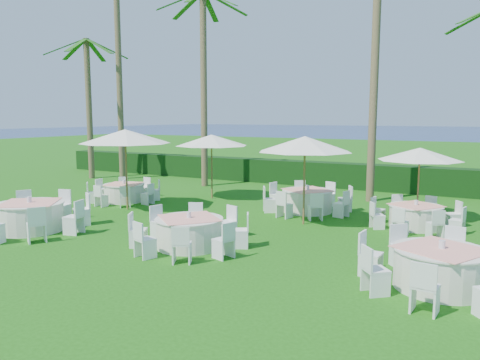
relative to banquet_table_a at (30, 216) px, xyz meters
The scene contains 17 objects.
ground 5.23m from the banquet_table_a, 11.69° to the left, with size 120.00×120.00×0.00m, color #19560E.
hedge 14.02m from the banquet_table_a, 68.65° to the left, with size 34.00×1.00×1.20m, color black.
ocean 103.18m from the banquet_table_a, 87.16° to the left, with size 260.00×260.00×0.00m, color #061442.
banquet_table_a is the anchor object (origin of this frame).
banquet_table_b 5.32m from the banquet_table_a, ahead, with size 3.12×3.12×0.96m.
banquet_table_c 11.45m from the banquet_table_a, ahead, with size 3.31×3.31×0.99m.
banquet_table_d 5.17m from the banquet_table_a, 100.23° to the left, with size 2.88×2.88×0.88m.
banquet_table_e 9.26m from the banquet_table_a, 46.63° to the left, with size 3.21×3.21×0.97m.
banquet_table_f 11.83m from the banquet_table_a, 30.48° to the left, with size 2.84×2.84×0.87m.
umbrella_a 4.52m from the banquet_table_a, 85.37° to the left, with size 3.31×3.31×2.98m.
umbrella_b 8.71m from the banquet_table_a, 34.45° to the left, with size 3.04×3.04×2.83m.
umbrella_c 7.91m from the banquet_table_a, 76.21° to the left, with size 3.05×3.05×2.69m.
umbrella_d 12.51m from the banquet_table_a, 35.71° to the left, with size 2.74×2.74×2.42m.
palm_a 13.29m from the banquet_table_a, 119.54° to the left, with size 4.26×4.36×11.68m.
palm_b 11.31m from the banquet_table_a, 92.19° to the left, with size 4.32×4.32×9.32m.
palm_c 13.87m from the banquet_table_a, 51.75° to the left, with size 4.23×4.38×11.15m.
palm_f 12.89m from the banquet_table_a, 127.84° to the left, with size 4.38×4.21×7.64m.
Camera 1 is at (7.12, -10.18, 3.44)m, focal length 35.00 mm.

